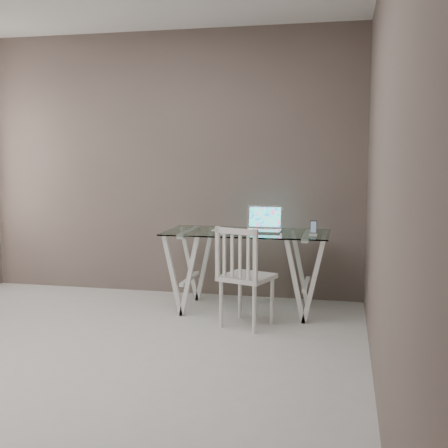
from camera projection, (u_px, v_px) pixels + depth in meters
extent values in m
plane|color=beige|center=(69.00, 370.00, 3.79)|extent=(4.50, 4.50, 0.00)
cube|color=#63554E|center=(169.00, 165.00, 5.81)|extent=(4.00, 0.02, 2.70)
cube|color=#63554E|center=(383.00, 172.00, 3.20)|extent=(0.02, 4.50, 2.70)
cube|color=silver|center=(247.00, 232.00, 5.15)|extent=(1.50, 0.70, 0.01)
cube|color=white|center=(189.00, 270.00, 5.31)|extent=(0.24, 0.62, 0.72)
cube|color=white|center=(306.00, 275.00, 5.08)|extent=(0.24, 0.62, 0.72)
cube|color=silver|center=(247.00, 277.00, 4.74)|extent=(0.50, 0.50, 0.04)
cylinder|color=silver|center=(221.00, 304.00, 4.71)|extent=(0.03, 0.03, 0.40)
cylinder|color=silver|center=(254.00, 310.00, 4.55)|extent=(0.03, 0.03, 0.40)
cylinder|color=silver|center=(240.00, 296.00, 4.98)|extent=(0.03, 0.03, 0.40)
cylinder|color=silver|center=(272.00, 301.00, 4.81)|extent=(0.03, 0.03, 0.40)
cube|color=silver|center=(236.00, 255.00, 4.56)|extent=(0.38, 0.16, 0.44)
cube|color=silver|center=(263.00, 231.00, 5.16)|extent=(0.33, 0.23, 0.01)
cube|color=#19D899|center=(265.00, 217.00, 5.28)|extent=(0.33, 0.05, 0.22)
cube|color=silver|center=(226.00, 231.00, 5.17)|extent=(0.28, 0.12, 0.01)
ellipsoid|color=white|center=(222.00, 233.00, 4.91)|extent=(0.11, 0.07, 0.04)
cube|color=white|center=(313.00, 234.00, 4.93)|extent=(0.07, 0.07, 0.02)
cube|color=black|center=(313.00, 227.00, 4.93)|extent=(0.06, 0.03, 0.11)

